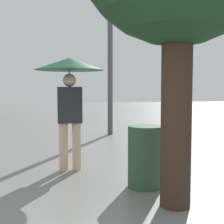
# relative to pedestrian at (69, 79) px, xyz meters

# --- Properties ---
(pedestrian) EXTENTS (1.17, 1.17, 1.92)m
(pedestrian) POSITION_rel_pedestrian_xyz_m (0.00, 0.00, 0.00)
(pedestrian) COLOR beige
(pedestrian) RESTS_ON ground_plane
(street_lamp) EXTENTS (0.39, 0.39, 4.98)m
(street_lamp) POSITION_rel_pedestrian_xyz_m (1.47, 4.04, 1.60)
(street_lamp) COLOR #515456
(street_lamp) RESTS_ON ground_plane
(trash_bin) EXTENTS (0.50, 0.50, 0.87)m
(trash_bin) POSITION_rel_pedestrian_xyz_m (0.99, -1.14, -1.13)
(trash_bin) COLOR #2D4C33
(trash_bin) RESTS_ON ground_plane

